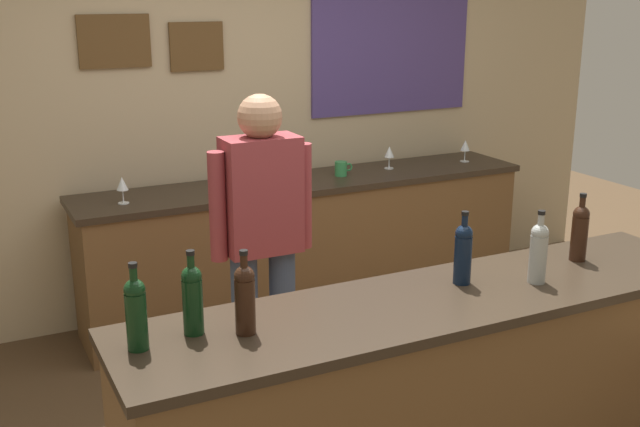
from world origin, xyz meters
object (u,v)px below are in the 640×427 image
at_px(wine_bottle_c, 245,297).
at_px(wine_bottle_a, 136,311).
at_px(wine_glass_e, 465,146).
at_px(coffee_mug, 341,169).
at_px(wine_bottle_f, 580,231).
at_px(wine_bottle_b, 192,297).
at_px(wine_bottle_e, 538,251).
at_px(wine_glass_b, 231,167).
at_px(bartender, 262,236).
at_px(wine_glass_a, 122,185).
at_px(wine_glass_c, 255,166).
at_px(wine_glass_d, 389,153).
at_px(wine_bottle_d, 463,252).

bearing_deg(wine_bottle_c, wine_bottle_a, 173.39).
height_order(wine_glass_e, coffee_mug, wine_glass_e).
bearing_deg(wine_bottle_a, wine_bottle_f, 0.51).
distance_m(wine_bottle_b, wine_bottle_e, 1.42).
xyz_separation_m(wine_bottle_f, wine_glass_b, (-0.87, 2.06, -0.05)).
bearing_deg(bartender, coffee_mug, 47.22).
height_order(wine_glass_a, wine_glass_c, same).
xyz_separation_m(wine_bottle_a, wine_bottle_b, (0.20, 0.04, 0.00)).
distance_m(wine_bottle_a, wine_bottle_f, 1.96).
bearing_deg(wine_glass_a, wine_glass_d, 3.05).
bearing_deg(wine_bottle_e, wine_glass_b, 103.45).
bearing_deg(wine_glass_a, wine_glass_c, 7.68).
relative_size(wine_bottle_e, wine_glass_b, 1.97).
distance_m(wine_bottle_a, coffee_mug, 2.69).
height_order(wine_glass_a, wine_glass_b, same).
distance_m(wine_bottle_c, wine_glass_d, 2.77).
xyz_separation_m(wine_bottle_b, wine_bottle_d, (1.13, -0.02, 0.00)).
relative_size(wine_bottle_b, wine_glass_d, 1.97).
bearing_deg(wine_glass_b, wine_glass_d, -2.65).
height_order(wine_bottle_c, coffee_mug, wine_bottle_c).
distance_m(wine_bottle_e, wine_glass_b, 2.26).
relative_size(bartender, wine_glass_e, 10.45).
distance_m(bartender, wine_glass_b, 1.20).
bearing_deg(wine_bottle_b, wine_bottle_c, -25.65).
bearing_deg(wine_glass_b, wine_bottle_b, -113.38).
xyz_separation_m(wine_bottle_f, wine_glass_a, (-1.58, 1.91, -0.05)).
relative_size(wine_bottle_e, wine_bottle_f, 1.00).
height_order(wine_bottle_d, wine_glass_d, wine_bottle_d).
relative_size(wine_glass_c, wine_glass_e, 1.00).
bearing_deg(wine_bottle_c, wine_bottle_b, 154.35).
bearing_deg(wine_bottle_e, coffee_mug, 84.53).
xyz_separation_m(wine_bottle_b, wine_bottle_f, (1.76, -0.02, 0.00)).
xyz_separation_m(wine_bottle_b, wine_glass_c, (1.03, 2.01, -0.05)).
bearing_deg(bartender, wine_bottle_c, -115.31).
height_order(wine_bottle_a, wine_bottle_b, same).
bearing_deg(wine_glass_e, wine_glass_c, 177.69).
distance_m(wine_bottle_c, coffee_mug, 2.49).
distance_m(bartender, wine_glass_d, 1.78).
xyz_separation_m(wine_glass_a, wine_glass_c, (0.86, 0.12, 0.00)).
relative_size(bartender, wine_bottle_c, 5.29).
bearing_deg(wine_glass_d, wine_glass_c, 178.94).
height_order(wine_bottle_d, wine_glass_c, wine_bottle_d).
relative_size(wine_bottle_a, wine_bottle_d, 1.00).
bearing_deg(wine_glass_a, wine_bottle_d, -63.53).
xyz_separation_m(wine_bottle_d, wine_glass_c, (-0.10, 2.03, -0.05)).
bearing_deg(wine_glass_d, wine_bottle_b, -135.10).
bearing_deg(wine_bottle_b, bartender, 54.94).
bearing_deg(wine_glass_a, wine_bottle_c, -90.29).
bearing_deg(wine_bottle_f, wine_glass_b, 112.94).
bearing_deg(wine_glass_c, bartender, -110.06).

